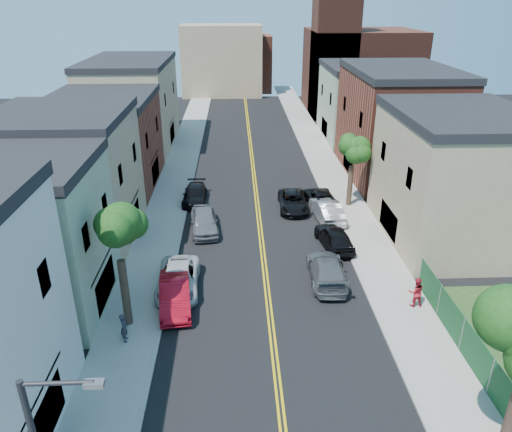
{
  "coord_description": "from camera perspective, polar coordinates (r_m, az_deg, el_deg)",
  "views": [
    {
      "loc": [
        -1.78,
        -8.36,
        16.79
      ],
      "look_at": [
        -0.4,
        23.9,
        2.0
      ],
      "focal_mm": 34.06,
      "sensor_mm": 36.0,
      "label": 1
    }
  ],
  "objects": [
    {
      "name": "bldg_right_brick",
      "position": [
        50.37,
        16.14,
        10.12
      ],
      "size": [
        9.0,
        14.0,
        10.0
      ],
      "primitive_type": "cube",
      "color": "brown",
      "rests_on": "ground"
    },
    {
      "name": "tree_left_mid",
      "position": [
        25.33,
        -16.15,
        -0.18
      ],
      "size": [
        5.2,
        5.2,
        9.29
      ],
      "color": "#312218",
      "rests_on": "sidewalk_left"
    },
    {
      "name": "curb_right",
      "position": [
        51.78,
        6.53,
        5.61
      ],
      "size": [
        0.3,
        100.0,
        0.15
      ],
      "primitive_type": "cube",
      "color": "gray",
      "rests_on": "ground"
    },
    {
      "name": "tree_right_far",
      "position": [
        41.08,
        11.43,
        8.55
      ],
      "size": [
        4.4,
        4.4,
        8.03
      ],
      "color": "#312218",
      "rests_on": "sidewalk_right"
    },
    {
      "name": "curb_left",
      "position": [
        51.35,
        -7.23,
        5.41
      ],
      "size": [
        0.3,
        100.0,
        0.15
      ],
      "primitive_type": "cube",
      "color": "gray",
      "rests_on": "ground"
    },
    {
      "name": "black_car_left",
      "position": [
        43.14,
        -7.22,
        2.51
      ],
      "size": [
        2.04,
        4.85,
        1.4
      ],
      "primitive_type": "imported",
      "rotation": [
        0.0,
        0.0,
        -0.02
      ],
      "color": "black",
      "rests_on": "ground"
    },
    {
      "name": "bldg_left_palegrn",
      "position": [
        30.0,
        -26.24,
        -2.83
      ],
      "size": [
        9.0,
        8.0,
        8.5
      ],
      "primitive_type": "cube",
      "color": "gray",
      "rests_on": "ground"
    },
    {
      "name": "red_sedan",
      "position": [
        29.09,
        -9.5,
        -9.09
      ],
      "size": [
        2.3,
        5.1,
        1.62
      ],
      "primitive_type": "imported",
      "rotation": [
        0.0,
        0.0,
        0.12
      ],
      "color": "#AF0B1A",
      "rests_on": "ground"
    },
    {
      "name": "bldg_left_tan_near",
      "position": [
        37.59,
        -21.31,
        3.8
      ],
      "size": [
        9.0,
        10.0,
        9.0
      ],
      "primitive_type": "cube",
      "color": "#998466",
      "rests_on": "ground"
    },
    {
      "name": "bldg_right_palegrn",
      "position": [
        63.64,
        12.26,
        12.7
      ],
      "size": [
        9.0,
        12.0,
        8.5
      ],
      "primitive_type": "cube",
      "color": "gray",
      "rests_on": "ground"
    },
    {
      "name": "bldg_left_brick",
      "position": [
        47.75,
        -17.35,
        7.96
      ],
      "size": [
        9.0,
        12.0,
        8.0
      ],
      "primitive_type": "cube",
      "color": "brown",
      "rests_on": "ground"
    },
    {
      "name": "church",
      "position": [
        78.16,
        11.49,
        17.13
      ],
      "size": [
        16.2,
        14.2,
        22.6
      ],
      "color": "#4C2319",
      "rests_on": "ground"
    },
    {
      "name": "sidewalk_left",
      "position": [
        51.53,
        -9.17,
        5.36
      ],
      "size": [
        3.2,
        100.0,
        0.15
      ],
      "primitive_type": "cube",
      "color": "gray",
      "rests_on": "ground"
    },
    {
      "name": "backdrop_center",
      "position": [
        95.11,
        -1.42,
        17.48
      ],
      "size": [
        10.0,
        8.0,
        10.0
      ],
      "primitive_type": "cube",
      "color": "brown",
      "rests_on": "ground"
    },
    {
      "name": "grey_car_right",
      "position": [
        31.44,
        8.32,
        -6.26
      ],
      "size": [
        2.43,
        5.56,
        1.59
      ],
      "primitive_type": "imported",
      "rotation": [
        0.0,
        0.0,
        3.1
      ],
      "color": "#515357",
      "rests_on": "ground"
    },
    {
      "name": "white_pickup",
      "position": [
        30.57,
        -9.14,
        -7.38
      ],
      "size": [
        2.62,
        5.47,
        1.51
      ],
      "primitive_type": "imported",
      "rotation": [
        0.0,
        0.0,
        0.02
      ],
      "color": "silver",
      "rests_on": "ground"
    },
    {
      "name": "pedestrian_left",
      "position": [
        26.83,
        -15.22,
        -12.53
      ],
      "size": [
        0.48,
        0.65,
        1.64
      ],
      "primitive_type": "imported",
      "rotation": [
        0.0,
        0.0,
        1.72
      ],
      "color": "#2A2932",
      "rests_on": "sidewalk_left"
    },
    {
      "name": "silver_car_right",
      "position": [
        39.77,
        8.31,
        0.68
      ],
      "size": [
        2.31,
        5.22,
        1.67
      ],
      "primitive_type": "imported",
      "rotation": [
        0.0,
        0.0,
        3.25
      ],
      "color": "#A1A3A8",
      "rests_on": "ground"
    },
    {
      "name": "bldg_right_tan",
      "position": [
        38.04,
        22.27,
        3.88
      ],
      "size": [
        9.0,
        12.0,
        9.0
      ],
      "primitive_type": "cube",
      "color": "#998466",
      "rests_on": "ground"
    },
    {
      "name": "sidewalk_right",
      "position": [
        52.07,
        8.44,
        5.61
      ],
      "size": [
        3.2,
        100.0,
        0.15
      ],
      "primitive_type": "cube",
      "color": "gray",
      "rests_on": "ground"
    },
    {
      "name": "pedestrian_right",
      "position": [
        29.93,
        18.26,
        -8.48
      ],
      "size": [
        0.91,
        0.71,
        1.84
      ],
      "primitive_type": "imported",
      "rotation": [
        0.0,
        0.0,
        3.12
      ],
      "color": "#AA1A26",
      "rests_on": "sidewalk_right"
    },
    {
      "name": "backdrop_left",
      "position": [
        91.03,
        -4.02,
        17.74
      ],
      "size": [
        14.0,
        8.0,
        12.0
      ],
      "primitive_type": "cube",
      "color": "#998466",
      "rests_on": "ground"
    },
    {
      "name": "dark_car_right_far",
      "position": [
        42.6,
        7.58,
        2.18
      ],
      "size": [
        2.76,
        5.16,
        1.38
      ],
      "primitive_type": "imported",
      "rotation": [
        0.0,
        0.0,
        3.24
      ],
      "color": "black",
      "rests_on": "ground"
    },
    {
      "name": "black_car_right",
      "position": [
        35.55,
        9.17,
        -2.45
      ],
      "size": [
        2.53,
        4.94,
        1.61
      ],
      "primitive_type": "imported",
      "rotation": [
        0.0,
        0.0,
        3.28
      ],
      "color": "black",
      "rests_on": "ground"
    },
    {
      "name": "bldg_left_tan_far",
      "position": [
        60.83,
        -14.33,
        12.45
      ],
      "size": [
        9.0,
        16.0,
        9.5
      ],
      "primitive_type": "cube",
      "color": "#998466",
      "rests_on": "ground"
    },
    {
      "name": "fence_right",
      "position": [
        26.31,
        24.38,
        -14.6
      ],
      "size": [
        0.04,
        15.0,
        1.9
      ],
      "primitive_type": "cube",
      "color": "#143F1E",
      "rests_on": "sidewalk_right"
    },
    {
      "name": "black_suv_lane",
      "position": [
        41.47,
        4.37,
        1.72
      ],
      "size": [
        2.45,
        5.13,
        1.41
      ],
      "primitive_type": "imported",
      "rotation": [
        0.0,
        0.0,
        -0.02
      ],
      "color": "black",
      "rests_on": "ground"
    },
    {
      "name": "grey_car_left",
      "position": [
        37.64,
        -6.1,
        -0.58
      ],
      "size": [
        2.58,
        5.22,
        1.71
      ],
      "primitive_type": "imported",
      "rotation": [
        0.0,
        0.0,
        0.11
      ],
      "color": "slate",
      "rests_on": "ground"
    }
  ]
}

